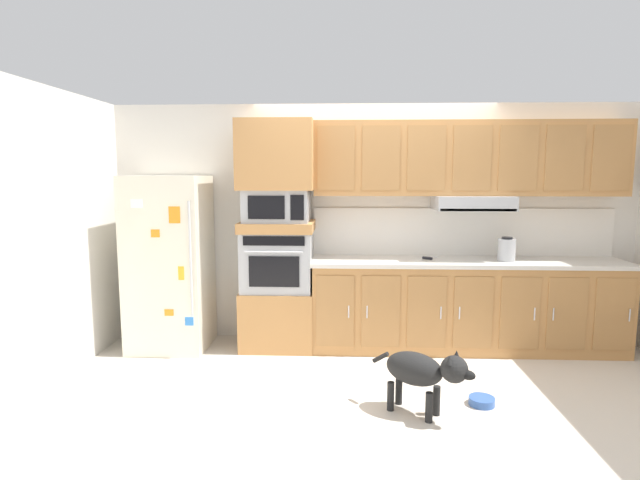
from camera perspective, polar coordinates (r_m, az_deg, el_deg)
ground_plane at (r=4.71m, az=6.48°, el=-14.83°), size 9.60×9.60×0.00m
back_kitchen_wall at (r=5.49m, az=5.89°, el=1.88°), size 6.20×0.12×2.50m
side_panel_left at (r=5.03m, az=-27.02°, el=0.58°), size 0.12×7.10×2.50m
refrigerator at (r=5.39m, az=-16.52°, el=-2.45°), size 0.76×0.73×1.76m
oven_base_cabinet at (r=5.34m, az=-4.68°, el=-8.64°), size 0.74×0.62×0.60m
built_in_oven at (r=5.21m, az=-4.76°, el=-2.29°), size 0.70×0.62×0.60m
appliance_mid_shelf at (r=5.16m, az=-4.80°, el=1.54°), size 0.74×0.62×0.10m
microwave at (r=5.14m, az=-4.83°, el=3.86°), size 0.64×0.54×0.32m
appliance_upper_cabinet at (r=5.14m, az=-4.89°, el=9.44°), size 0.74×0.62×0.68m
lower_cabinet_run at (r=5.41m, az=16.02°, el=-7.18°), size 3.09×0.63×0.88m
countertop_slab at (r=5.32m, az=16.19°, el=-2.37°), size 3.13×0.64×0.04m
backsplash_panel at (r=5.56m, az=15.59°, el=0.89°), size 3.13×0.02×0.50m
upper_cabinet_with_hood at (r=5.36m, az=16.30°, el=8.48°), size 3.09×0.48×0.88m
screwdriver at (r=5.25m, az=12.01°, el=-1.99°), size 0.16×0.17×0.03m
electric_kettle at (r=5.35m, az=20.21°, el=-1.02°), size 0.17×0.17×0.24m
dog at (r=3.93m, az=11.45°, el=-14.19°), size 0.71×0.51×0.53m
dog_food_bowl at (r=4.32m, az=17.70°, el=-16.83°), size 0.20×0.20×0.06m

